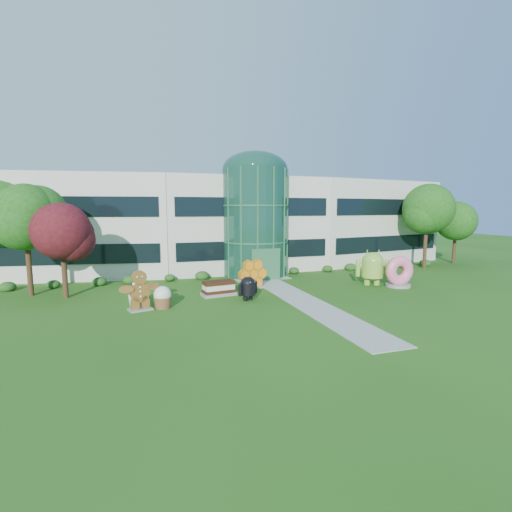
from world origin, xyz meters
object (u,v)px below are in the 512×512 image
object	(u,v)px
donut	(399,271)
android_green	(372,266)
android_black	(248,286)
gingerbread	(140,290)

from	to	relation	value
donut	android_green	bearing A→B (deg)	145.60
android_green	android_black	world-z (taller)	android_green
android_black	gingerbread	size ratio (longest dim) A/B	0.70
donut	android_black	bearing A→B (deg)	-174.21
android_black	donut	size ratio (longest dim) A/B	0.76
android_green	gingerbread	xyz separation A→B (m)	(-18.26, -2.02, -0.33)
android_green	gingerbread	world-z (taller)	android_green
android_green	donut	bearing A→B (deg)	-16.05
android_green	donut	world-z (taller)	android_green
android_black	donut	xyz separation A→B (m)	(12.78, 0.51, 0.30)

